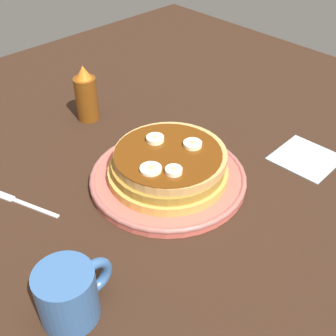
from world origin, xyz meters
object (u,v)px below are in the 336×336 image
(banana_slice_3, at_px, (151,169))
(syrup_bottle, at_px, (86,96))
(banana_slice_0, at_px, (174,171))
(banana_slice_2, at_px, (155,139))
(plate, at_px, (168,178))
(napkin, at_px, (306,158))
(fork, at_px, (23,203))
(banana_slice_1, at_px, (193,144))
(pancake_stack, at_px, (169,164))
(coffee_mug, at_px, (69,293))

(banana_slice_3, bearing_deg, syrup_bottle, 74.79)
(banana_slice_0, xyz_separation_m, banana_slice_2, (0.04, 0.09, 0.00))
(banana_slice_3, bearing_deg, plate, 15.95)
(plate, xyz_separation_m, banana_slice_2, (0.01, 0.04, 0.06))
(banana_slice_3, bearing_deg, napkin, -21.84)
(banana_slice_0, xyz_separation_m, banana_slice_3, (-0.02, 0.03, -0.00))
(fork, bearing_deg, banana_slice_3, -41.18)
(banana_slice_1, height_order, banana_slice_2, same)
(pancake_stack, relative_size, banana_slice_2, 6.72)
(banana_slice_3, xyz_separation_m, coffee_mug, (-0.22, -0.09, -0.02))
(banana_slice_3, relative_size, napkin, 0.32)
(plate, bearing_deg, pancake_stack, 28.25)
(banana_slice_3, relative_size, coffee_mug, 0.33)
(banana_slice_2, bearing_deg, syrup_bottle, 85.80)
(banana_slice_2, relative_size, napkin, 0.28)
(pancake_stack, relative_size, fork, 1.67)
(banana_slice_2, xyz_separation_m, syrup_bottle, (0.02, 0.23, -0.01))
(napkin, relative_size, syrup_bottle, 0.90)
(plate, relative_size, banana_slice_1, 8.50)
(napkin, height_order, syrup_bottle, syrup_bottle)
(banana_slice_2, bearing_deg, banana_slice_0, -114.36)
(plate, relative_size, banana_slice_3, 7.73)
(banana_slice_2, bearing_deg, napkin, -37.07)
(napkin, xyz_separation_m, syrup_bottle, (-0.21, 0.40, 0.05))
(fork, relative_size, syrup_bottle, 1.03)
(coffee_mug, xyz_separation_m, syrup_bottle, (0.30, 0.38, 0.01))
(banana_slice_2, relative_size, coffee_mug, 0.29)
(banana_slice_1, distance_m, banana_slice_3, 0.10)
(pancake_stack, xyz_separation_m, banana_slice_2, (0.01, 0.04, 0.03))
(syrup_bottle, bearing_deg, banana_slice_3, -105.21)
(plate, relative_size, coffee_mug, 2.57)
(syrup_bottle, bearing_deg, banana_slice_2, -94.20)
(syrup_bottle, bearing_deg, coffee_mug, -128.11)
(banana_slice_3, bearing_deg, banana_slice_2, 42.66)
(banana_slice_2, height_order, banana_slice_3, banana_slice_2)
(banana_slice_2, height_order, napkin, banana_slice_2)
(plate, xyz_separation_m, syrup_bottle, (0.03, 0.27, 0.05))
(banana_slice_2, distance_m, fork, 0.25)
(banana_slice_1, relative_size, banana_slice_3, 0.91)
(plate, distance_m, banana_slice_3, 0.08)
(pancake_stack, distance_m, banana_slice_0, 0.06)
(banana_slice_0, bearing_deg, syrup_bottle, 80.01)
(banana_slice_3, xyz_separation_m, napkin, (0.29, -0.12, -0.06))
(coffee_mug, bearing_deg, napkin, -2.90)
(coffee_mug, height_order, syrup_bottle, syrup_bottle)
(banana_slice_1, xyz_separation_m, napkin, (0.19, -0.12, -0.06))
(banana_slice_1, height_order, syrup_bottle, syrup_bottle)
(banana_slice_0, xyz_separation_m, syrup_bottle, (0.06, 0.32, -0.01))
(banana_slice_1, relative_size, napkin, 0.29)
(banana_slice_1, xyz_separation_m, syrup_bottle, (-0.02, 0.29, -0.01))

